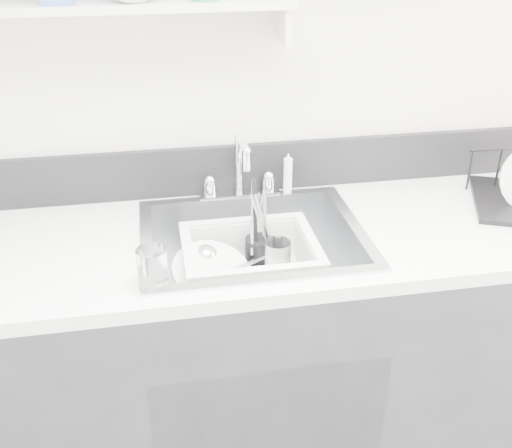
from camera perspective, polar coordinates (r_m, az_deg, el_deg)
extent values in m
cube|color=silver|center=(1.86, -1.98, 13.88)|extent=(3.50, 0.02, 2.60)
cube|color=#28282C|center=(2.00, -0.26, -13.06)|extent=(3.20, 0.62, 0.88)
cube|color=white|center=(1.73, -0.29, -1.56)|extent=(3.20, 0.62, 0.04)
cube|color=black|center=(1.95, -1.83, 5.30)|extent=(3.20, 0.02, 0.16)
cube|color=silver|center=(1.94, -1.61, 2.85)|extent=(0.26, 0.06, 0.02)
cylinder|color=silver|center=(1.92, -4.42, 3.36)|extent=(0.04, 0.04, 0.05)
cylinder|color=silver|center=(1.94, 1.16, 3.79)|extent=(0.04, 0.04, 0.05)
cylinder|color=silver|center=(1.90, -1.65, 5.63)|extent=(0.02, 0.02, 0.20)
cylinder|color=silver|center=(1.79, -1.32, 7.82)|extent=(0.02, 0.15, 0.02)
cylinder|color=white|center=(1.94, 3.05, 4.86)|extent=(0.03, 0.03, 0.14)
cube|color=silver|center=(1.73, -14.01, 19.49)|extent=(1.00, 0.16, 0.02)
cube|color=silver|center=(1.78, 2.65, 18.51)|extent=(0.02, 0.14, 0.10)
cylinder|color=white|center=(1.75, -3.85, -5.98)|extent=(0.25, 0.25, 0.02)
cylinder|color=white|center=(1.75, -3.72, -5.46)|extent=(0.24, 0.24, 0.02)
cylinder|color=white|center=(1.72, -4.24, -4.59)|extent=(0.28, 0.27, 0.10)
cylinder|color=black|center=(1.82, 0.25, -2.83)|extent=(0.08, 0.08, 0.10)
cylinder|color=silver|center=(1.78, -0.18, -0.14)|extent=(0.01, 0.05, 0.20)
cylinder|color=silver|center=(1.78, 0.75, -0.63)|extent=(0.02, 0.04, 0.19)
cylinder|color=black|center=(1.77, -0.09, 0.38)|extent=(0.01, 0.06, 0.23)
cylinder|color=white|center=(1.79, 2.06, -3.28)|extent=(0.09, 0.09, 0.11)
cylinder|color=white|center=(1.49, -9.82, -4.17)|extent=(0.08, 0.08, 0.10)
imported|color=white|center=(1.76, 1.88, -5.43)|extent=(0.15, 0.15, 0.04)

